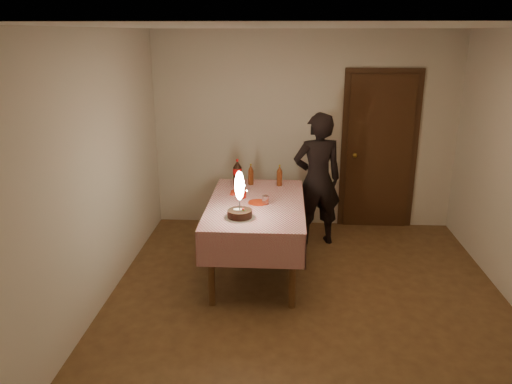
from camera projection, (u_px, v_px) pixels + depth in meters
The scene contains 12 objects.
ground at pixel (307, 306), 4.88m from camera, with size 4.00×4.50×0.01m, color brown.
room_shell at pixel (317, 138), 4.44m from camera, with size 4.04×4.54×2.62m.
dining_table at pixel (256, 212), 5.37m from camera, with size 1.02×1.72×0.82m.
birthday_cake at pixel (240, 205), 4.86m from camera, with size 0.30×0.30×0.47m.
red_plate at pixel (258, 202), 5.32m from camera, with size 0.22×0.22×0.01m, color red.
red_cup at pixel (242, 193), 5.47m from camera, with size 0.08×0.08×0.10m, color #B4160C.
clear_cup at pixel (266, 200), 5.27m from camera, with size 0.07×0.07×0.09m, color white.
napkin_stack at pixel (237, 193), 5.62m from camera, with size 0.15×0.15×0.02m, color red.
cola_bottle at pixel (237, 173), 5.89m from camera, with size 0.10×0.10×0.32m.
amber_bottle_left at pixel (251, 175), 5.92m from camera, with size 0.06×0.06×0.26m.
amber_bottle_right at pixel (279, 176), 5.88m from camera, with size 0.06×0.06×0.26m.
photographer at pixel (317, 179), 6.12m from camera, with size 0.68×0.52×1.66m.
Camera 1 is at (-0.24, -4.33, 2.56)m, focal length 35.00 mm.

